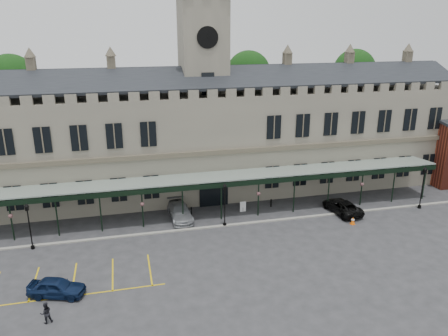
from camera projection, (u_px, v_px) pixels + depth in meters
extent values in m
plane|color=#2D2D30|center=(240.00, 252.00, 38.82)|extent=(140.00, 140.00, 0.00)
cube|color=slate|center=(204.00, 142.00, 51.71)|extent=(60.00, 10.00, 12.00)
cube|color=#50493A|center=(214.00, 153.00, 46.86)|extent=(60.00, 0.35, 0.50)
cube|color=black|center=(208.00, 78.00, 46.95)|extent=(60.00, 4.77, 2.20)
cube|color=black|center=(199.00, 73.00, 51.57)|extent=(60.00, 4.77, 2.20)
cube|color=black|center=(214.00, 190.00, 48.29)|extent=(3.20, 0.18, 3.80)
cube|color=slate|center=(204.00, 100.00, 50.14)|extent=(5.00, 5.00, 22.00)
cylinder|color=silver|center=(207.00, 37.00, 45.58)|extent=(2.20, 0.12, 2.20)
cylinder|color=black|center=(208.00, 37.00, 45.51)|extent=(2.30, 0.04, 2.30)
cube|color=black|center=(208.00, 86.00, 47.15)|extent=(1.40, 0.12, 2.80)
cube|color=#8C9E93|center=(217.00, 176.00, 45.84)|extent=(50.00, 4.00, 0.40)
cube|color=black|center=(222.00, 185.00, 44.08)|extent=(50.00, 0.18, 0.50)
cube|color=gray|center=(225.00, 225.00, 43.88)|extent=(60.00, 0.40, 0.12)
cylinder|color=#332314|center=(20.00, 135.00, 55.15)|extent=(0.70, 0.70, 12.00)
sphere|color=black|center=(12.00, 79.00, 52.95)|extent=(6.00, 6.00, 6.00)
cylinder|color=#332314|center=(248.00, 123.00, 61.79)|extent=(0.70, 0.70, 12.00)
sphere|color=black|center=(248.00, 73.00, 59.59)|extent=(6.00, 6.00, 6.00)
cylinder|color=#332314|center=(350.00, 118.00, 65.33)|extent=(0.70, 0.70, 12.00)
sphere|color=black|center=(354.00, 70.00, 63.14)|extent=(6.00, 6.00, 6.00)
cylinder|color=black|center=(33.00, 247.00, 39.44)|extent=(0.34, 0.34, 0.29)
cylinder|color=black|center=(30.00, 230.00, 38.88)|extent=(0.11, 0.11, 3.82)
cube|color=black|center=(27.00, 208.00, 38.24)|extent=(0.27, 0.27, 0.38)
cone|color=black|center=(26.00, 205.00, 38.13)|extent=(0.42, 0.42, 0.29)
cylinder|color=black|center=(225.00, 225.00, 43.85)|extent=(0.36, 0.36, 0.30)
cylinder|color=black|center=(225.00, 208.00, 43.27)|extent=(0.12, 0.12, 3.97)
cube|color=black|center=(225.00, 188.00, 42.60)|extent=(0.28, 0.28, 0.40)
cone|color=black|center=(225.00, 185.00, 42.49)|extent=(0.44, 0.44, 0.30)
cylinder|color=black|center=(419.00, 207.00, 48.13)|extent=(0.38, 0.38, 0.31)
cylinder|color=black|center=(422.00, 191.00, 47.52)|extent=(0.13, 0.13, 4.17)
cube|color=black|center=(425.00, 171.00, 46.82)|extent=(0.29, 0.29, 0.42)
cone|color=black|center=(425.00, 168.00, 46.70)|extent=(0.46, 0.46, 0.31)
cube|color=#F45A07|center=(352.00, 224.00, 44.31)|extent=(0.42, 0.42, 0.04)
cone|color=#F45A07|center=(353.00, 221.00, 44.20)|extent=(0.49, 0.49, 0.78)
cylinder|color=silver|center=(353.00, 220.00, 44.16)|extent=(0.32, 0.32, 0.11)
cylinder|color=black|center=(243.00, 209.00, 47.23)|extent=(0.06, 0.06, 0.48)
cube|color=silver|center=(243.00, 207.00, 47.12)|extent=(0.67, 0.08, 1.15)
cylinder|color=black|center=(191.00, 211.00, 46.42)|extent=(0.15, 0.15, 0.86)
cylinder|color=black|center=(271.00, 203.00, 48.41)|extent=(0.16, 0.16, 0.90)
imported|color=#0E1D3D|center=(57.00, 287.00, 32.44)|extent=(4.51, 2.86, 1.43)
imported|color=#97999E|center=(180.00, 212.00, 45.35)|extent=(2.41, 5.37, 1.53)
imported|color=black|center=(342.00, 206.00, 46.83)|extent=(3.02, 5.38, 1.42)
imported|color=black|center=(46.00, 313.00, 29.46)|extent=(0.91, 0.80, 1.57)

